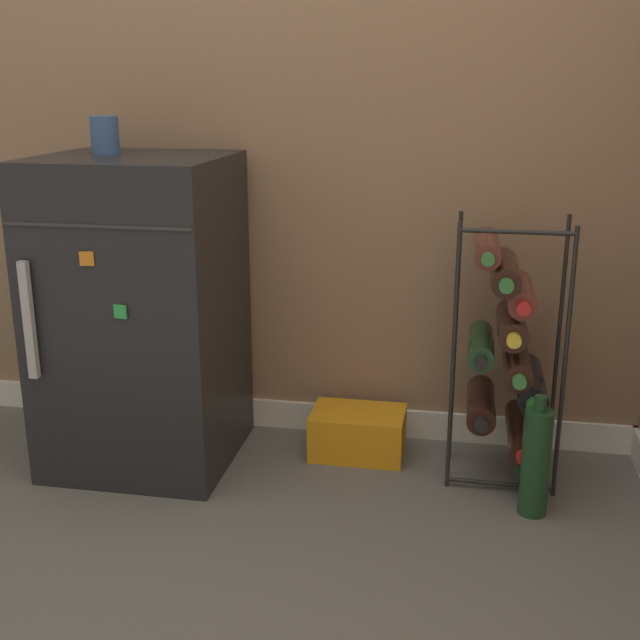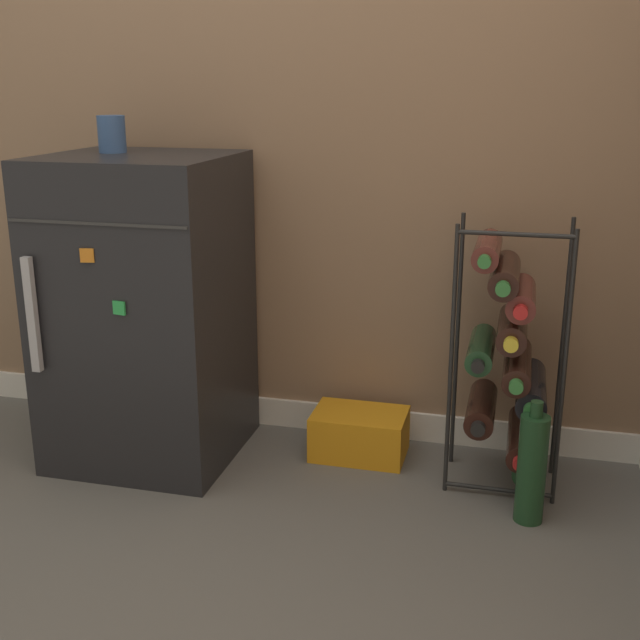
# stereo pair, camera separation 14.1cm
# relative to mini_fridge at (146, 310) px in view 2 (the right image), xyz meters

# --- Properties ---
(ground_plane) EXTENTS (14.00, 14.00, 0.00)m
(ground_plane) POSITION_rel_mini_fridge_xyz_m (0.48, -0.34, -0.44)
(ground_plane) COLOR #56544F
(wall_back) EXTENTS (6.90, 0.07, 2.50)m
(wall_back) POSITION_rel_mini_fridge_xyz_m (0.48, 0.30, 0.80)
(wall_back) COLOR #84664C
(wall_back) RESTS_ON ground_plane
(mini_fridge) EXTENTS (0.51, 0.51, 0.89)m
(mini_fridge) POSITION_rel_mini_fridge_xyz_m (0.00, 0.00, 0.00)
(mini_fridge) COLOR black
(mini_fridge) RESTS_ON ground_plane
(wine_rack) EXTENTS (0.30, 0.33, 0.74)m
(wine_rack) POSITION_rel_mini_fridge_xyz_m (1.03, 0.05, -0.08)
(wine_rack) COLOR black
(wine_rack) RESTS_ON ground_plane
(soda_box) EXTENTS (0.28, 0.19, 0.14)m
(soda_box) POSITION_rel_mini_fridge_xyz_m (0.61, 0.12, -0.37)
(soda_box) COLOR orange
(soda_box) RESTS_ON ground_plane
(fridge_top_cup) EXTENTS (0.08, 0.08, 0.10)m
(fridge_top_cup) POSITION_rel_mini_fridge_xyz_m (-0.09, 0.04, 0.49)
(fridge_top_cup) COLOR #335184
(fridge_top_cup) RESTS_ON mini_fridge
(loose_bottle_floor) EXTENTS (0.07, 0.07, 0.33)m
(loose_bottle_floor) POSITION_rel_mini_fridge_xyz_m (1.11, -0.14, -0.30)
(loose_bottle_floor) COLOR #19381E
(loose_bottle_floor) RESTS_ON ground_plane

